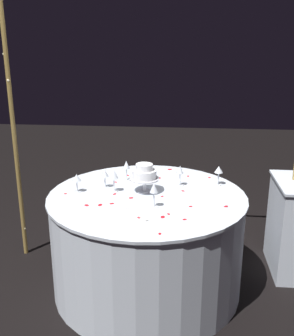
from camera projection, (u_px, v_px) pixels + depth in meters
The scene contains 33 objects.
ground_plane at pixel (147, 286), 3.15m from camera, with size 12.00×12.00×0.00m, color black.
decorative_arch at pixel (152, 85), 3.08m from camera, with size 2.33×0.06×2.28m.
main_table at pixel (147, 242), 3.03m from camera, with size 1.44×1.44×0.77m.
tiered_cake at pixel (144, 174), 2.93m from camera, with size 0.22×0.22×0.21m.
wine_glass_0 at pixel (126, 166), 3.18m from camera, with size 0.06×0.06×0.16m.
wine_glass_1 at pixel (114, 175), 2.94m from camera, with size 0.07×0.07×0.17m.
wine_glass_2 at pixel (105, 174), 3.03m from camera, with size 0.06×0.06×0.14m.
wine_glass_3 at pixel (219, 171), 3.09m from camera, with size 0.07×0.07×0.15m.
wine_glass_4 at pixel (154, 189), 2.66m from camera, with size 0.06×0.06×0.17m.
wine_glass_5 at pixel (77, 179), 2.94m from camera, with size 0.07×0.07×0.14m.
wine_glass_6 at pixel (180, 171), 3.07m from camera, with size 0.06×0.06×0.16m.
cake_knife at pixel (136, 214), 2.59m from camera, with size 0.20×0.24×0.01m.
rose_petal_0 at pixel (128, 175), 3.33m from camera, with size 0.03×0.02×0.00m, color red.
rose_petal_1 at pixel (191, 206), 2.71m from camera, with size 0.03×0.02×0.00m, color red.
rose_petal_2 at pixel (169, 214), 2.59m from camera, with size 0.03×0.02×0.00m, color red.
rose_petal_3 at pixel (100, 205), 2.73m from camera, with size 0.04×0.03×0.00m, color red.
rose_petal_4 at pixel (115, 194), 2.93m from camera, with size 0.03×0.02×0.00m, color red.
rose_petal_5 at pixel (209, 178), 3.28m from camera, with size 0.03×0.02×0.00m, color red.
rose_petal_6 at pixel (185, 219), 2.51m from camera, with size 0.03×0.02×0.00m, color red.
rose_petal_7 at pixel (116, 182), 3.17m from camera, with size 0.02×0.02×0.00m, color red.
rose_petal_8 at pixel (139, 218), 2.54m from camera, with size 0.02×0.02×0.00m, color red.
rose_petal_9 at pixel (163, 217), 2.55m from camera, with size 0.04×0.03×0.00m, color red.
rose_petal_10 at pixel (162, 196), 2.88m from camera, with size 0.02×0.02×0.00m, color red.
rose_petal_11 at pixel (65, 194), 2.93m from camera, with size 0.03×0.02×0.00m, color red.
rose_petal_12 at pixel (226, 206), 2.71m from camera, with size 0.03×0.02×0.00m, color red.
rose_petal_13 at pixel (112, 204), 2.76m from camera, with size 0.03×0.02×0.00m, color red.
rose_petal_14 at pixel (131, 198), 2.85m from camera, with size 0.04×0.02×0.00m, color red.
rose_petal_15 at pixel (170, 169), 3.48m from camera, with size 0.04×0.03×0.00m, color red.
rose_petal_16 at pixel (183, 191), 2.99m from camera, with size 0.03×0.02×0.00m, color red.
rose_petal_17 at pixel (188, 176), 3.31m from camera, with size 0.03×0.02×0.00m, color red.
rose_petal_18 at pixel (160, 234), 2.33m from camera, with size 0.03×0.02×0.00m, color red.
rose_petal_19 at pixel (87, 205), 2.73m from camera, with size 0.04×0.03×0.00m, color red.
rose_petal_20 at pixel (159, 178), 3.26m from camera, with size 0.04×0.03×0.00m, color red.
Camera 1 is at (0.26, -2.71, 1.84)m, focal length 42.97 mm.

